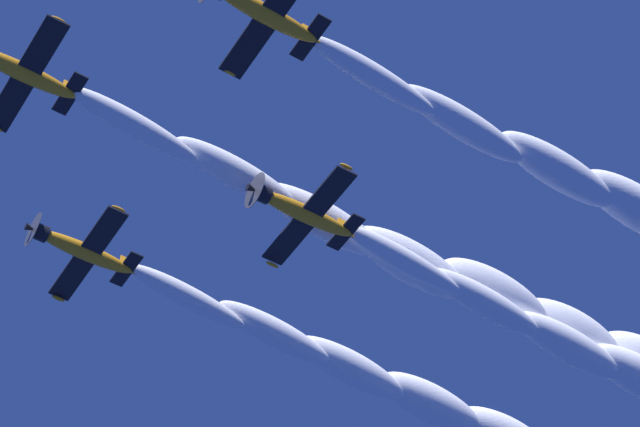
{
  "coord_description": "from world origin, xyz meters",
  "views": [
    {
      "loc": [
        -35.44,
        19.66,
        1.84
      ],
      "look_at": [
        -3.2,
        -13.99,
        65.09
      ],
      "focal_mm": 73.43,
      "sensor_mm": 36.0,
      "label": 1
    }
  ],
  "objects_px": {
    "airplane_right_wingman": "(81,250)",
    "airplane_slot_tail": "(302,212)",
    "airplane_left_wingman": "(262,12)",
    "airplane_lead": "(19,70)"
  },
  "relations": [
    {
      "from": "airplane_left_wingman",
      "to": "airplane_slot_tail",
      "type": "height_order",
      "value": "airplane_left_wingman"
    },
    {
      "from": "airplane_left_wingman",
      "to": "airplane_slot_tail",
      "type": "relative_size",
      "value": 1.0
    },
    {
      "from": "airplane_left_wingman",
      "to": "airplane_right_wingman",
      "type": "xyz_separation_m",
      "value": [
        19.94,
        -4.11,
        0.82
      ]
    },
    {
      "from": "airplane_left_wingman",
      "to": "airplane_right_wingman",
      "type": "relative_size",
      "value": 1.0
    },
    {
      "from": "airplane_lead",
      "to": "airplane_left_wingman",
      "type": "bearing_deg",
      "value": -152.04
    },
    {
      "from": "airplane_right_wingman",
      "to": "airplane_slot_tail",
      "type": "relative_size",
      "value": 1.0
    },
    {
      "from": "airplane_right_wingman",
      "to": "airplane_slot_tail",
      "type": "bearing_deg",
      "value": -153.03
    },
    {
      "from": "airplane_right_wingman",
      "to": "airplane_left_wingman",
      "type": "bearing_deg",
      "value": 168.35
    },
    {
      "from": "airplane_lead",
      "to": "airplane_left_wingman",
      "type": "distance_m",
      "value": 14.09
    },
    {
      "from": "airplane_lead",
      "to": "airplane_right_wingman",
      "type": "xyz_separation_m",
      "value": [
        7.5,
        -10.72,
        0.37
      ]
    }
  ]
}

